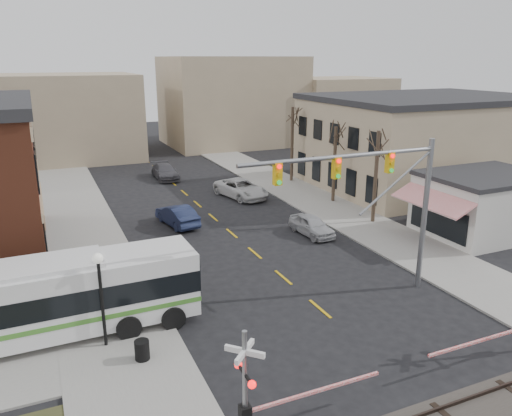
{
  "coord_description": "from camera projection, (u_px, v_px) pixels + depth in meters",
  "views": [
    {
      "loc": [
        -11.76,
        -16.84,
        11.81
      ],
      "look_at": [
        -0.63,
        8.38,
        3.5
      ],
      "focal_mm": 35.0,
      "sensor_mm": 36.0,
      "label": 1
    }
  ],
  "objects": [
    {
      "name": "tree_east_b",
      "position": [
        334.0,
        164.0,
        41.7
      ],
      "size": [
        0.28,
        0.28,
        6.3
      ],
      "color": "#382B21",
      "rests_on": "sidewalk_east"
    },
    {
      "name": "car_c",
      "position": [
        241.0,
        189.0,
        43.84
      ],
      "size": [
        3.85,
        6.16,
        1.59
      ],
      "primitive_type": "imported",
      "rotation": [
        0.0,
        0.0,
        0.23
      ],
      "color": "silver",
      "rests_on": "ground"
    },
    {
      "name": "transit_bus",
      "position": [
        41.0,
        300.0,
        21.21
      ],
      "size": [
        13.33,
        3.09,
        3.42
      ],
      "color": "silver",
      "rests_on": "ground"
    },
    {
      "name": "pedestrian_far",
      "position": [
        63.0,
        296.0,
        23.73
      ],
      "size": [
        0.97,
        1.01,
        1.64
      ],
      "primitive_type": "imported",
      "rotation": [
        0.0,
        0.0,
        0.94
      ],
      "color": "#3A4365",
      "rests_on": "sidewalk_west"
    },
    {
      "name": "tan_building",
      "position": [
        424.0,
        141.0,
        47.5
      ],
      "size": [
        20.3,
        15.3,
        8.5
      ],
      "color": "tan",
      "rests_on": "ground"
    },
    {
      "name": "rr_crossing_west",
      "position": [
        258.0,
        385.0,
        15.62
      ],
      "size": [
        5.6,
        1.36,
        4.0
      ],
      "color": "gray",
      "rests_on": "ground"
    },
    {
      "name": "sidewalk_west",
      "position": [
        81.0,
        225.0,
        36.53
      ],
      "size": [
        5.0,
        60.0,
        0.12
      ],
      "primitive_type": "cube",
      "color": "gray",
      "rests_on": "ground"
    },
    {
      "name": "awning_shop",
      "position": [
        484.0,
        204.0,
        34.38
      ],
      "size": [
        9.74,
        6.2,
        4.3
      ],
      "color": "beige",
      "rests_on": "ground"
    },
    {
      "name": "tree_east_a",
      "position": [
        376.0,
        177.0,
        36.26
      ],
      "size": [
        0.28,
        0.28,
        6.75
      ],
      "color": "#382B21",
      "rests_on": "sidewalk_east"
    },
    {
      "name": "street_lamp",
      "position": [
        100.0,
        280.0,
        20.33
      ],
      "size": [
        0.44,
        0.44,
        4.18
      ],
      "color": "black",
      "rests_on": "sidewalk_west"
    },
    {
      "name": "tree_east_c",
      "position": [
        292.0,
        144.0,
        48.65
      ],
      "size": [
        0.28,
        0.28,
        7.2
      ],
      "color": "#382B21",
      "rests_on": "sidewalk_east"
    },
    {
      "name": "car_d",
      "position": [
        165.0,
        172.0,
        50.6
      ],
      "size": [
        2.1,
        5.07,
        1.47
      ],
      "primitive_type": "imported",
      "rotation": [
        0.0,
        0.0,
        -0.01
      ],
      "color": "#48474D",
      "rests_on": "ground"
    },
    {
      "name": "car_a",
      "position": [
        312.0,
        225.0,
        34.55
      ],
      "size": [
        1.91,
        4.16,
        1.38
      ],
      "primitive_type": "imported",
      "rotation": [
        0.0,
        0.0,
        0.07
      ],
      "color": "#A6A7AB",
      "rests_on": "ground"
    },
    {
      "name": "pedestrian_near",
      "position": [
        103.0,
        302.0,
        23.07
      ],
      "size": [
        0.49,
        0.67,
        1.7
      ],
      "primitive_type": "imported",
      "rotation": [
        0.0,
        0.0,
        1.71
      ],
      "color": "#4E443E",
      "rests_on": "sidewalk_west"
    },
    {
      "name": "sidewalk_east",
      "position": [
        308.0,
        197.0,
        43.88
      ],
      "size": [
        5.0,
        60.0,
        0.12
      ],
      "primitive_type": "cube",
      "color": "gray",
      "rests_on": "ground"
    },
    {
      "name": "ground",
      "position": [
        343.0,
        328.0,
        22.7
      ],
      "size": [
        160.0,
        160.0,
        0.0
      ],
      "primitive_type": "plane",
      "color": "black",
      "rests_on": "ground"
    },
    {
      "name": "car_b",
      "position": [
        177.0,
        215.0,
        36.52
      ],
      "size": [
        2.38,
        4.8,
        1.51
      ],
      "primitive_type": "imported",
      "rotation": [
        0.0,
        0.0,
        3.32
      ],
      "color": "#19213F",
      "rests_on": "ground"
    },
    {
      "name": "trash_bin",
      "position": [
        142.0,
        350.0,
        20.08
      ],
      "size": [
        0.6,
        0.6,
        0.82
      ],
      "primitive_type": "cylinder",
      "color": "black",
      "rests_on": "sidewalk_west"
    },
    {
      "name": "traffic_signal_mast",
      "position": [
        382.0,
        188.0,
        24.12
      ],
      "size": [
        10.53,
        0.3,
        8.0
      ],
      "color": "gray",
      "rests_on": "ground"
    }
  ]
}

